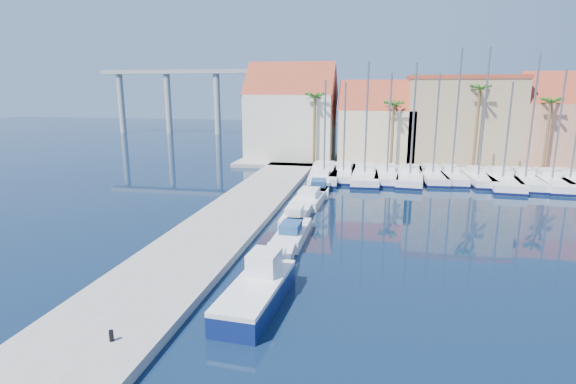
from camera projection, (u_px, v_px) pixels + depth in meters
The scene contains 32 objects.
ground at pixel (314, 343), 18.69m from camera, with size 260.00×260.00×0.00m, color black.
quay_west at pixel (219, 228), 33.25m from camera, with size 6.00×77.00×0.50m, color gray.
shore_north at pixel (434, 163), 62.55m from camera, with size 54.00×16.00×0.50m, color gray.
bollard at pixel (111, 336), 17.91m from camera, with size 0.19×0.19×0.46m, color black.
fishing_boat at pixel (257, 290), 21.87m from camera, with size 2.66×6.81×2.34m.
motorboat_west_0 at pixel (275, 263), 25.93m from camera, with size 2.12×5.49×1.40m.
motorboat_west_1 at pixel (292, 233), 31.31m from camera, with size 1.84×5.76×1.40m.
motorboat_west_2 at pixel (295, 216), 35.49m from camera, with size 1.86×5.56×1.40m.
motorboat_west_3 at pixel (310, 197), 41.65m from camera, with size 2.65×7.38×1.40m.
motorboat_west_4 at pixel (319, 187), 45.80m from camera, with size 2.58×6.64×1.40m.
motorboat_west_5 at pixel (324, 178), 50.56m from camera, with size 2.08×6.15×1.40m.
sailboat_0 at pixel (324, 173), 53.11m from camera, with size 4.06×12.21×11.26m.
sailboat_1 at pixel (344, 173), 53.10m from camera, with size 2.79×9.51×11.04m.
sailboat_2 at pixel (364, 175), 52.14m from camera, with size 3.48×11.61×13.26m.
sailboat_3 at pixel (387, 175), 52.03m from camera, with size 2.99×9.97×11.96m.
sailboat_4 at pixel (410, 176), 51.26m from camera, with size 3.64×10.75×13.04m.
sailboat_5 at pixel (432, 175), 51.78m from camera, with size 3.07×9.48×11.94m.
sailboat_6 at pixel (451, 175), 51.45m from camera, with size 2.71×9.11×14.59m.
sailboat_7 at pixel (477, 177), 50.48m from camera, with size 2.88×9.00×14.59m.
sailboat_8 at pixel (501, 179), 49.51m from camera, with size 4.11×12.02×11.01m.
sailboat_9 at pixel (524, 179), 49.42m from camera, with size 3.48×10.61×13.86m.
sailboat_10 at pixel (550, 180), 48.85m from camera, with size 3.39×11.19×12.25m.
sailboat_11 at pixel (568, 180), 48.97m from camera, with size 3.02×9.37×13.81m.
building_0 at pixel (292, 116), 64.02m from camera, with size 12.30×9.00×13.50m.
building_1 at pixel (377, 126), 61.99m from camera, with size 10.30×8.00×11.00m.
building_2 at pixel (460, 119), 60.62m from camera, with size 14.20×10.20×11.50m.
building_3 at pixel (560, 124), 57.45m from camera, with size 10.30×8.00×12.00m.
palm_0 at pixel (315, 98), 57.90m from camera, with size 2.60×2.60×10.15m.
palm_1 at pixel (394, 106), 56.19m from camera, with size 2.60×2.60×9.15m.
palm_2 at pixel (480, 91), 53.85m from camera, with size 2.60×2.60×11.15m.
palm_3 at pixel (551, 104), 52.63m from camera, with size 2.60×2.60×9.65m.
viaduct at pixel (196, 89), 102.19m from camera, with size 48.00×2.20×14.45m.
Camera 1 is at (2.26, -16.66, 10.37)m, focal length 28.00 mm.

